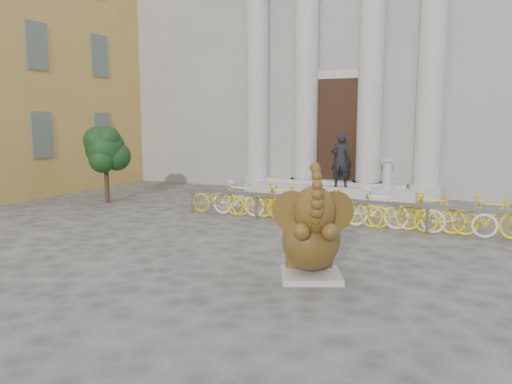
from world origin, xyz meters
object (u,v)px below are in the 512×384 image
at_px(elephant_statue, 312,237).
at_px(pedestrian, 341,160).
at_px(bike_rack, 338,206).
at_px(tree, 106,150).

xyz_separation_m(elephant_statue, pedestrian, (-2.08, 9.23, 0.58)).
distance_m(bike_rack, tree, 7.92).
relative_size(elephant_statue, pedestrian, 1.06).
bearing_deg(tree, pedestrian, 34.40).
height_order(elephant_statue, tree, tree).
bearing_deg(tree, elephant_statue, -28.54).
distance_m(bike_rack, pedestrian, 4.86).
bearing_deg(elephant_statue, pedestrian, 78.46).
xyz_separation_m(bike_rack, pedestrian, (-1.23, 4.63, 0.82)).
bearing_deg(bike_rack, tree, 179.12).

